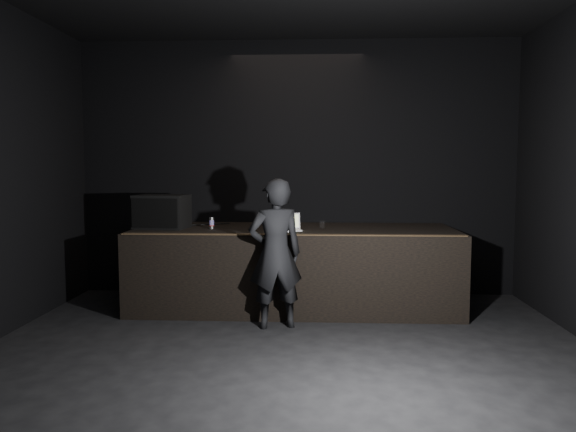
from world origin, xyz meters
The scene contains 11 objects.
ground centered at (0.00, 0.00, 0.00)m, with size 7.00×7.00×0.00m, color black.
room_walls centered at (0.00, 0.00, 2.02)m, with size 6.10×7.10×3.52m.
stage_riser centered at (0.00, 2.73, 0.50)m, with size 4.00×1.50×1.00m, color black.
riser_lip centered at (0.00, 2.02, 1.01)m, with size 3.92×0.10×0.01m, color brown.
stage_monitor centered at (-1.67, 2.64, 1.21)m, with size 0.68×0.54×0.42m.
cable centered at (-1.25, 3.03, 1.01)m, with size 0.02×0.02×0.80m, color black.
laptop centered at (-0.06, 2.51, 1.05)m, with size 0.33×0.31×0.20m.
beer_can centered at (-1.03, 2.61, 1.07)m, with size 0.06×0.06×0.15m.
plastic_cup centered at (0.35, 2.75, 1.05)m, with size 0.08×0.08×0.09m, color white.
wii_remote centered at (-0.09, 2.35, 1.01)m, with size 0.04×0.15×0.03m, color white.
person centered at (-0.17, 1.78, 0.82)m, with size 0.60×0.39×1.65m, color black.
Camera 1 is at (0.26, -4.30, 1.78)m, focal length 35.00 mm.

